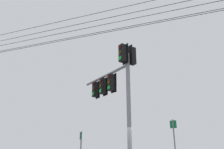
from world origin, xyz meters
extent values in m
cylinder|color=gray|center=(0.59, 0.18, 3.07)|extent=(0.20, 0.20, 6.13)
cylinder|color=gray|center=(2.52, -0.58, 5.51)|extent=(3.90, 1.64, 0.14)
cube|color=black|center=(0.70, 0.46, 6.06)|extent=(0.39, 0.39, 0.90)
cube|color=black|center=(0.64, 0.30, 6.06)|extent=(0.42, 0.20, 1.04)
cylinder|color=#360503|center=(0.76, 0.61, 6.36)|extent=(0.20, 0.10, 0.20)
cylinder|color=#3C2703|center=(0.76, 0.61, 6.06)|extent=(0.20, 0.10, 0.20)
cylinder|color=green|center=(0.76, 0.61, 5.76)|extent=(0.20, 0.10, 0.20)
cube|color=black|center=(0.48, -0.10, 6.06)|extent=(0.39, 0.39, 0.90)
cube|color=black|center=(0.54, 0.06, 6.06)|extent=(0.42, 0.20, 1.04)
cylinder|color=#360503|center=(0.42, -0.25, 6.36)|extent=(0.20, 0.10, 0.20)
cylinder|color=#3C2703|center=(0.42, -0.25, 6.06)|extent=(0.20, 0.10, 0.20)
cylinder|color=green|center=(0.42, -0.25, 5.76)|extent=(0.20, 0.10, 0.20)
cube|color=black|center=(1.92, -0.35, 4.96)|extent=(0.38, 0.38, 0.90)
cube|color=black|center=(1.87, -0.51, 4.96)|extent=(0.43, 0.18, 1.04)
cylinder|color=#360503|center=(1.98, -0.19, 5.26)|extent=(0.20, 0.09, 0.20)
cylinder|color=#3C2703|center=(1.98, -0.19, 4.96)|extent=(0.20, 0.09, 0.20)
cylinder|color=green|center=(1.98, -0.19, 4.66)|extent=(0.20, 0.09, 0.20)
cube|color=black|center=(2.70, -0.65, 4.96)|extent=(0.39, 0.39, 0.90)
cube|color=black|center=(2.64, -0.81, 4.96)|extent=(0.42, 0.21, 1.04)
cylinder|color=#360503|center=(2.76, -0.50, 5.26)|extent=(0.20, 0.10, 0.20)
cylinder|color=#3C2703|center=(2.76, -0.50, 4.96)|extent=(0.20, 0.10, 0.20)
cylinder|color=green|center=(2.76, -0.50, 4.66)|extent=(0.20, 0.10, 0.20)
cube|color=black|center=(3.48, -0.96, 4.96)|extent=(0.39, 0.39, 0.90)
cube|color=black|center=(3.41, -1.11, 4.96)|extent=(0.42, 0.21, 1.04)
cylinder|color=#360503|center=(3.54, -0.80, 5.26)|extent=(0.20, 0.11, 0.20)
cylinder|color=#3C2703|center=(3.54, -0.80, 4.96)|extent=(0.20, 0.11, 0.20)
cylinder|color=green|center=(3.54, -0.80, 4.66)|extent=(0.20, 0.11, 0.20)
cube|color=#0C7238|center=(-0.35, -3.02, 2.88)|extent=(0.35, 0.05, 0.41)
cube|color=white|center=(-0.34, -3.03, 2.88)|extent=(0.29, 0.03, 0.35)
cube|color=#0C7238|center=(3.43, 0.22, 2.23)|extent=(0.17, 0.26, 0.35)
cube|color=white|center=(3.44, 0.23, 2.23)|extent=(0.12, 0.19, 0.29)
cylinder|color=black|center=(-0.62, -0.08, 7.54)|extent=(26.61, 5.69, 0.56)
cylinder|color=black|center=(-0.62, -0.08, 7.63)|extent=(26.61, 5.69, 0.56)
cylinder|color=black|center=(-0.62, -0.08, 8.06)|extent=(26.61, 5.69, 0.56)
cylinder|color=black|center=(-0.62, -0.08, 8.43)|extent=(26.61, 5.69, 0.56)
cylinder|color=black|center=(-0.62, -0.08, 8.91)|extent=(26.61, 5.69, 0.56)
camera|label=1|loc=(-4.37, 8.92, 1.51)|focal=35.14mm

